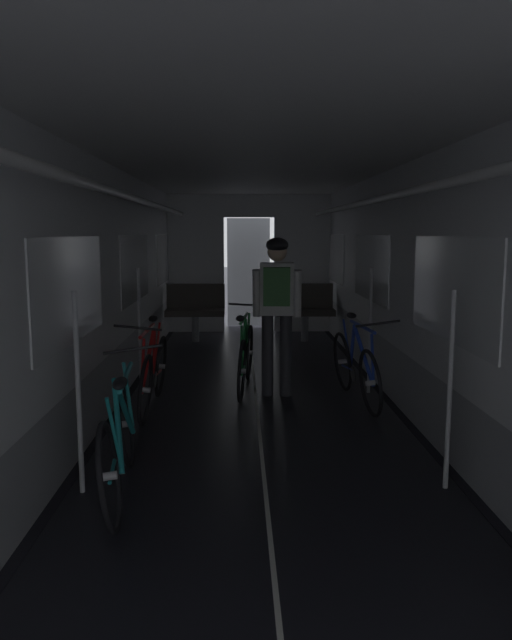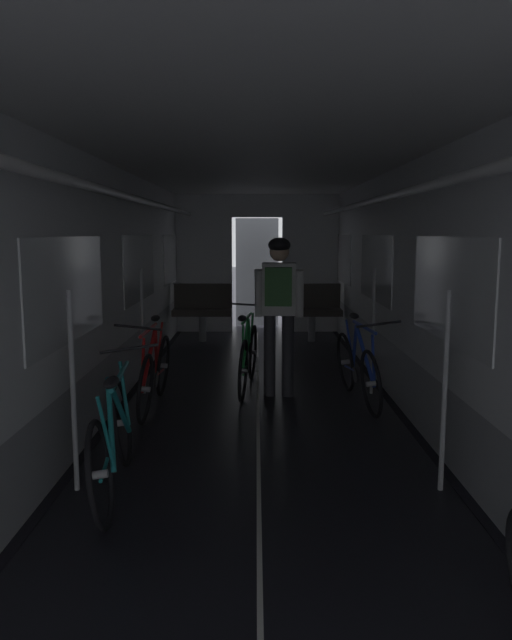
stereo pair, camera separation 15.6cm
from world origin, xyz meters
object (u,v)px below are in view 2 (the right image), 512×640
person_cyclist_aisle (277,299)px  bicycle_teal (111,439)px  bicycle_green_in_aisle (246,357)px  bench_seat_far_right (310,307)px  bench_seat_far_left (201,307)px  bicycle_red (153,372)px  bicycle_blue (356,367)px

person_cyclist_aisle → bicycle_teal: bearing=-115.9°
bicycle_green_in_aisle → bicycle_teal: bearing=-107.7°
bench_seat_far_right → bicycle_teal: size_ratio=0.58×
bench_seat_far_left → person_cyclist_aisle: (1.13, -3.49, 0.50)m
bicycle_red → bicycle_blue: bicycle_blue is taller
bicycle_teal → person_cyclist_aisle: size_ratio=0.98×
bicycle_blue → bicycle_teal: 3.04m
bench_seat_far_left → bicycle_green_in_aisle: (0.79, -3.22, -0.18)m
bench_seat_far_right → bench_seat_far_left: bearing=180.0°
bicycle_red → bicycle_teal: 2.06m
bench_seat_far_left → person_cyclist_aisle: person_cyclist_aisle is taller
bicycle_blue → bicycle_red: bearing=-174.6°
bicycle_blue → bench_seat_far_left: bearing=117.4°
bench_seat_far_left → bicycle_green_in_aisle: 3.32m
bicycle_teal → bench_seat_far_right: bearing=72.5°
bicycle_red → bicycle_green_in_aisle: (0.94, 0.74, 0.00)m
bicycle_red → bicycle_blue: (2.10, 0.20, -0.00)m
bicycle_teal → person_cyclist_aisle: person_cyclist_aisle is taller
bicycle_red → bench_seat_far_right: bearing=63.8°
bench_seat_far_left → person_cyclist_aisle: size_ratio=0.57×
bench_seat_far_right → bicycle_green_in_aisle: bench_seat_far_right is taller
bench_seat_far_right → bicycle_teal: 6.31m
bicycle_teal → bicycle_green_in_aisle: bearing=72.3°
bicycle_red → bicycle_blue: bearing=5.4°
bicycle_red → bicycle_green_in_aisle: bearing=38.1°
bench_seat_far_right → bicycle_blue: 3.77m
bicycle_red → person_cyclist_aisle: (1.28, 0.47, 0.69)m
bicycle_teal → bicycle_blue: bearing=47.8°
bicycle_blue → bicycle_green_in_aisle: 1.27m
bench_seat_far_left → bench_seat_far_right: size_ratio=1.00×
bench_seat_far_left → bicycle_red: bench_seat_far_left is taller
bicycle_red → bicycle_teal: bearing=-88.6°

